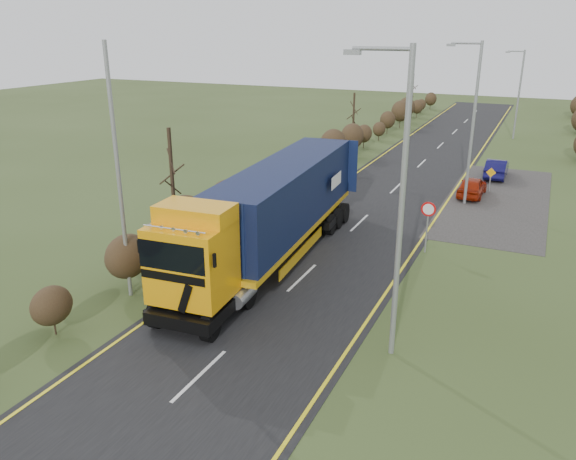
% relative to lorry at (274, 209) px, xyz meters
% --- Properties ---
extents(ground, '(160.00, 160.00, 0.00)m').
position_rel_lorry_xyz_m(ground, '(1.94, -5.24, -2.53)').
color(ground, '#35441D').
rests_on(ground, ground).
extents(road, '(8.00, 120.00, 0.02)m').
position_rel_lorry_xyz_m(road, '(1.94, 4.76, -2.52)').
color(road, black).
rests_on(road, ground).
extents(layby, '(6.00, 18.00, 0.02)m').
position_rel_lorry_xyz_m(layby, '(8.44, 14.76, -2.52)').
color(layby, '#2E2B29').
rests_on(layby, ground).
extents(lane_markings, '(7.52, 116.00, 0.01)m').
position_rel_lorry_xyz_m(lane_markings, '(1.94, 4.46, -2.50)').
color(lane_markings, yellow).
rests_on(lane_markings, road).
extents(hedgerow, '(2.24, 102.04, 6.05)m').
position_rel_lorry_xyz_m(hedgerow, '(-4.05, 2.66, -0.91)').
color(hedgerow, '#302015').
rests_on(hedgerow, ground).
extents(lorry, '(3.68, 16.18, 4.46)m').
position_rel_lorry_xyz_m(lorry, '(0.00, 0.00, 0.00)').
color(lorry, black).
rests_on(lorry, ground).
extents(car_red_hatchback, '(1.61, 3.78, 1.27)m').
position_rel_lorry_xyz_m(car_red_hatchback, '(6.82, 14.86, -1.90)').
color(car_red_hatchback, maroon).
rests_on(car_red_hatchback, ground).
extents(car_blue_sedan, '(1.41, 4.03, 1.33)m').
position_rel_lorry_xyz_m(car_blue_sedan, '(7.75, 20.60, -1.87)').
color(car_blue_sedan, '#0D0B3C').
rests_on(car_blue_sedan, ground).
extents(streetlight_near, '(2.08, 0.20, 9.81)m').
position_rel_lorry_xyz_m(streetlight_near, '(6.86, -5.42, 2.90)').
color(streetlight_near, gray).
rests_on(streetlight_near, ground).
extents(streetlight_mid, '(2.03, 0.19, 9.55)m').
position_rel_lorry_xyz_m(streetlight_mid, '(6.55, 13.00, 2.74)').
color(streetlight_mid, gray).
rests_on(streetlight_mid, ground).
extents(streetlight_far, '(1.77, 0.18, 8.30)m').
position_rel_lorry_xyz_m(streetlight_far, '(7.65, 37.21, 2.02)').
color(streetlight_far, gray).
rests_on(streetlight_far, ground).
extents(left_pole, '(0.16, 0.16, 9.82)m').
position_rel_lorry_xyz_m(left_pole, '(-3.72, -5.64, 2.38)').
color(left_pole, gray).
rests_on(left_pole, ground).
extents(speed_sign, '(0.70, 0.10, 2.55)m').
position_rel_lorry_xyz_m(speed_sign, '(6.14, 3.96, -0.73)').
color(speed_sign, gray).
rests_on(speed_sign, ground).
extents(warning_board, '(0.62, 0.11, 1.64)m').
position_rel_lorry_xyz_m(warning_board, '(7.74, 16.38, -1.56)').
color(warning_board, gray).
rests_on(warning_board, ground).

